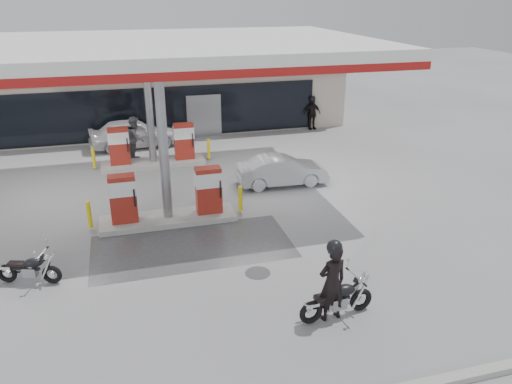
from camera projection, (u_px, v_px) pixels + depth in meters
ground at (176, 249)px, 15.04m from camera, size 90.00×90.00×0.00m
wet_patch at (193, 246)px, 15.17m from camera, size 6.00×3.00×0.00m
drain_cover at (258, 273)px, 13.76m from camera, size 0.70×0.70×0.01m
store_building at (139, 88)px, 28.49m from camera, size 22.00×8.22×4.00m
canopy at (149, 50)px, 17.50m from camera, size 16.00×10.02×5.51m
pump_island_near at (167, 202)px, 16.56m from camera, size 5.14×1.30×1.78m
pump_island_far at (153, 150)px, 21.91m from camera, size 5.14×1.30×1.78m
main_motorcycle at (338, 300)px, 11.79m from camera, size 1.96×0.75×1.00m
biker_main at (332, 283)px, 11.52m from camera, size 0.77×0.57×1.95m
parked_motorcycle at (30, 270)px, 13.16m from camera, size 1.70×0.86×0.90m
sedan_white at (133, 133)px, 24.35m from camera, size 4.37×2.12×1.44m
attendant at (136, 138)px, 22.53m from camera, size 0.94×1.11×2.00m
hatchback_silver at (282, 171)px, 19.74m from camera, size 3.62×1.39×1.18m
parked_car_right at (232, 114)px, 28.52m from camera, size 4.88×3.50×1.24m
biker_walking at (312, 114)px, 27.46m from camera, size 1.06×0.51×1.75m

